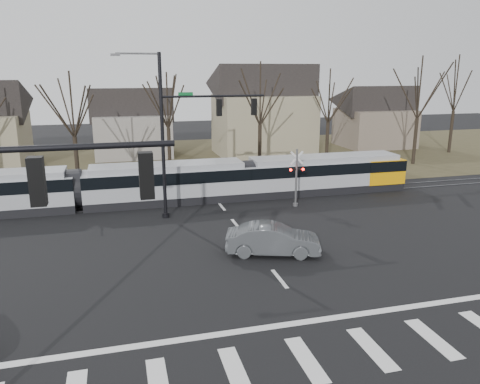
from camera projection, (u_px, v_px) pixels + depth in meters
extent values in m
plane|color=black|center=(296.00, 299.00, 19.33)|extent=(140.00, 140.00, 0.00)
cube|color=#38331E|center=(184.00, 160.00, 49.25)|extent=(140.00, 28.00, 0.01)
cube|color=silver|center=(158.00, 384.00, 14.10)|extent=(0.60, 2.60, 0.01)
cube|color=silver|center=(235.00, 371.00, 14.70)|extent=(0.60, 2.60, 0.01)
cube|color=silver|center=(306.00, 359.00, 15.29)|extent=(0.60, 2.60, 0.01)
cube|color=silver|center=(372.00, 349.00, 15.89)|extent=(0.60, 2.60, 0.01)
cube|color=silver|center=(433.00, 338.00, 16.48)|extent=(0.60, 2.60, 0.01)
cube|color=silver|center=(313.00, 321.00, 17.65)|extent=(28.00, 0.35, 0.01)
cube|color=silver|center=(280.00, 279.00, 21.20)|extent=(0.18, 2.00, 0.01)
cube|color=silver|center=(254.00, 247.00, 24.94)|extent=(0.18, 2.00, 0.01)
cube|color=silver|center=(236.00, 224.00, 28.68)|extent=(0.18, 2.00, 0.01)
cube|color=silver|center=(222.00, 206.00, 32.42)|extent=(0.18, 2.00, 0.01)
cube|color=silver|center=(210.00, 192.00, 36.16)|extent=(0.18, 2.00, 0.01)
cube|color=silver|center=(201.00, 181.00, 39.90)|extent=(0.18, 2.00, 0.01)
cube|color=silver|center=(193.00, 171.00, 43.64)|extent=(0.18, 2.00, 0.01)
cube|color=silver|center=(187.00, 163.00, 47.38)|extent=(0.18, 2.00, 0.01)
cube|color=#59595E|center=(218.00, 202.00, 33.44)|extent=(90.00, 0.12, 0.06)
cube|color=#59595E|center=(214.00, 197.00, 34.75)|extent=(90.00, 0.12, 0.06)
cube|color=gray|center=(168.00, 183.00, 33.08)|extent=(11.53, 2.69, 2.81)
cube|color=black|center=(168.00, 175.00, 32.94)|extent=(11.55, 2.73, 0.82)
cube|color=gray|center=(324.00, 174.00, 36.06)|extent=(12.50, 2.69, 2.81)
cube|color=black|center=(325.00, 167.00, 35.92)|extent=(12.52, 2.73, 0.82)
cube|color=#EE9C07|center=(379.00, 169.00, 37.21)|extent=(3.08, 2.75, 1.87)
imported|color=#474A4E|center=(273.00, 239.00, 23.87)|extent=(4.48, 5.77, 1.58)
cylinder|color=black|center=(16.00, 149.00, 9.62)|extent=(6.50, 0.14, 0.14)
cube|color=black|center=(37.00, 181.00, 9.88)|extent=(0.32, 0.32, 1.05)
sphere|color=#FF0C07|center=(35.00, 166.00, 9.80)|extent=(0.22, 0.22, 0.22)
cube|color=black|center=(146.00, 175.00, 10.44)|extent=(0.32, 0.32, 1.05)
sphere|color=#FF0C07|center=(146.00, 161.00, 10.36)|extent=(0.22, 0.22, 0.22)
cylinder|color=black|center=(163.00, 138.00, 28.73)|extent=(0.22, 0.22, 10.20)
cylinder|color=black|center=(166.00, 215.00, 29.99)|extent=(0.44, 0.44, 0.30)
cylinder|color=black|center=(214.00, 96.00, 28.90)|extent=(6.50, 0.14, 0.14)
cube|color=#0C5926|center=(186.00, 94.00, 28.43)|extent=(0.90, 0.03, 0.22)
cube|color=black|center=(219.00, 108.00, 29.16)|extent=(0.32, 0.32, 1.05)
sphere|color=#FF0C07|center=(219.00, 102.00, 29.08)|extent=(0.22, 0.22, 0.22)
cube|color=black|center=(254.00, 107.00, 29.73)|extent=(0.32, 0.32, 1.05)
sphere|color=#FF0C07|center=(254.00, 102.00, 29.64)|extent=(0.22, 0.22, 0.22)
cube|color=#59595B|center=(115.00, 55.00, 26.86)|extent=(0.55, 0.22, 0.14)
cylinder|color=#59595B|center=(296.00, 178.00, 32.03)|extent=(0.14, 0.14, 4.00)
cylinder|color=#59595B|center=(295.00, 205.00, 32.51)|extent=(0.36, 0.36, 0.20)
cube|color=silver|center=(297.00, 158.00, 31.68)|extent=(0.95, 0.04, 0.95)
cube|color=silver|center=(297.00, 158.00, 31.68)|extent=(0.95, 0.04, 0.95)
cube|color=black|center=(296.00, 169.00, 31.88)|extent=(1.00, 0.10, 0.12)
sphere|color=#FF0C07|center=(291.00, 170.00, 31.69)|extent=(0.18, 0.18, 0.18)
sphere|color=#FF0C07|center=(303.00, 169.00, 31.92)|extent=(0.18, 0.18, 0.18)
cube|color=gray|center=(133.00, 135.00, 51.18)|extent=(8.00, 7.00, 4.50)
cube|color=gray|center=(263.00, 125.00, 51.59)|extent=(10.00, 8.00, 6.50)
cube|color=#66594B|center=(374.00, 128.00, 57.44)|extent=(8.00, 7.00, 4.50)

